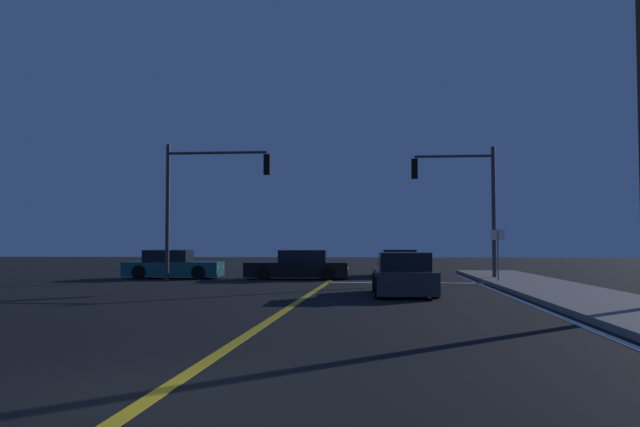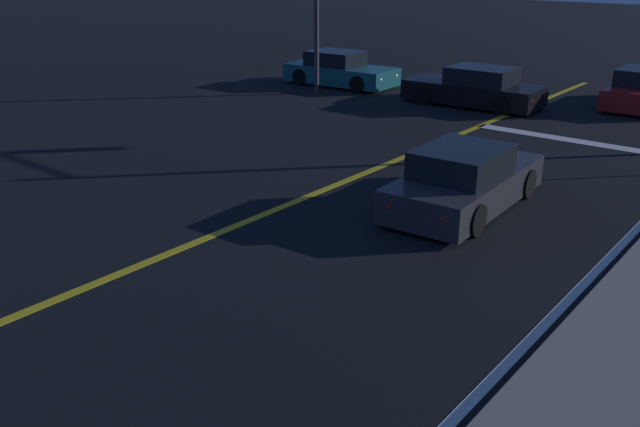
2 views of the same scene
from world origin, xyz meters
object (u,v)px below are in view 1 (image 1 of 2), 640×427
(car_distant_tail_charcoal, at_px, (404,277))
(car_side_waiting_teal, at_px, (173,266))
(traffic_signal_far_left, at_px, (204,188))
(street_sign_corner, at_px, (498,246))
(car_lead_oncoming_black, at_px, (298,266))
(traffic_signal_near_right, at_px, (464,192))
(car_mid_block_red, at_px, (399,265))

(car_distant_tail_charcoal, distance_m, car_side_waiting_teal, 14.36)
(traffic_signal_far_left, bearing_deg, street_sign_corner, -6.38)
(car_side_waiting_teal, bearing_deg, traffic_signal_far_left, 44.18)
(car_lead_oncoming_black, bearing_deg, car_distant_tail_charcoal, -156.55)
(traffic_signal_near_right, distance_m, street_sign_corner, 3.85)
(car_side_waiting_teal, bearing_deg, street_sign_corner, 74.76)
(traffic_signal_far_left, height_order, street_sign_corner, traffic_signal_far_left)
(car_mid_block_red, bearing_deg, car_distant_tail_charcoal, -92.37)
(car_distant_tail_charcoal, bearing_deg, car_side_waiting_teal, 134.98)
(car_mid_block_red, bearing_deg, street_sign_corner, -61.34)
(car_lead_oncoming_black, relative_size, traffic_signal_far_left, 0.79)
(traffic_signal_near_right, bearing_deg, traffic_signal_far_left, 6.93)
(traffic_signal_near_right, relative_size, traffic_signal_far_left, 0.98)
(car_mid_block_red, distance_m, street_sign_corner, 7.62)
(traffic_signal_far_left, distance_m, street_sign_corner, 12.85)
(car_side_waiting_teal, height_order, traffic_signal_near_right, traffic_signal_near_right)
(car_side_waiting_teal, height_order, traffic_signal_far_left, traffic_signal_far_left)
(car_distant_tail_charcoal, relative_size, traffic_signal_near_right, 0.74)
(traffic_signal_near_right, bearing_deg, car_distant_tail_charcoal, 72.04)
(car_side_waiting_teal, xyz_separation_m, traffic_signal_near_right, (13.55, -0.52, 3.38))
(traffic_signal_far_left, bearing_deg, car_distant_tail_charcoal, -42.38)
(car_side_waiting_teal, relative_size, car_mid_block_red, 1.06)
(car_side_waiting_teal, bearing_deg, traffic_signal_near_right, 85.43)
(car_side_waiting_teal, bearing_deg, car_lead_oncoming_black, 86.01)
(car_side_waiting_teal, distance_m, car_mid_block_red, 11.18)
(traffic_signal_near_right, height_order, street_sign_corner, traffic_signal_near_right)
(car_lead_oncoming_black, height_order, traffic_signal_far_left, traffic_signal_far_left)
(traffic_signal_near_right, bearing_deg, car_side_waiting_teal, -2.20)
(car_side_waiting_teal, height_order, car_mid_block_red, same)
(car_mid_block_red, height_order, street_sign_corner, street_sign_corner)
(car_lead_oncoming_black, distance_m, street_sign_corner, 9.13)
(traffic_signal_near_right, bearing_deg, car_lead_oncoming_black, -2.66)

